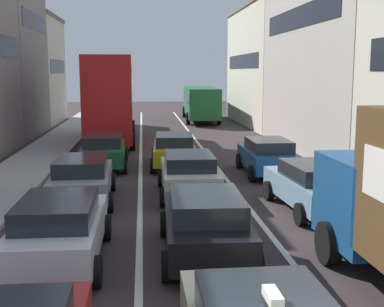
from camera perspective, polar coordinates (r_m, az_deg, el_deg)
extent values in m
cube|color=#AAAAAA|center=(25.24, -17.13, -0.83)|extent=(2.60, 64.00, 0.14)
cube|color=silver|center=(24.73, -5.70, -0.82)|extent=(0.16, 60.00, 0.01)
cube|color=silver|center=(24.94, 2.13, -0.69)|extent=(0.16, 60.00, 0.01)
cube|color=black|center=(35.99, -17.04, 13.82)|extent=(0.02, 7.04, 1.10)
cube|color=beige|center=(45.19, -19.05, 8.56)|extent=(7.00, 8.70, 8.46)
cube|color=black|center=(44.51, -14.62, 9.30)|extent=(0.02, 7.04, 1.10)
cube|color=#66605B|center=(45.40, -19.34, 14.09)|extent=(7.20, 8.70, 0.30)
cube|color=beige|center=(42.61, 10.27, 9.36)|extent=(7.00, 14.57, 9.15)
cube|color=black|center=(41.81, 5.57, 10.10)|extent=(0.02, 11.73, 1.10)
cube|color=#66605B|center=(42.91, 10.45, 15.68)|extent=(7.20, 14.57, 0.30)
cube|color=#B2ADA3|center=(28.83, 18.45, 12.77)|extent=(7.00, 14.57, 12.64)
cube|color=black|center=(27.68, 11.63, 14.53)|extent=(0.02, 11.73, 1.10)
cube|color=navy|center=(12.05, 20.53, -4.90)|extent=(2.43, 2.43, 1.90)
cube|color=black|center=(13.04, 18.26, -2.05)|extent=(2.02, 0.05, 0.70)
cylinder|color=black|center=(11.90, 14.86, -9.55)|extent=(0.31, 0.96, 0.96)
cube|color=#F2EACC|center=(6.35, 8.94, -15.36)|extent=(0.16, 0.44, 0.12)
cube|color=black|center=(11.99, 1.47, -8.16)|extent=(1.92, 4.35, 0.70)
cube|color=#1E2328|center=(11.64, 1.58, -5.82)|extent=(1.65, 2.45, 0.52)
cylinder|color=black|center=(13.44, -3.07, -7.82)|extent=(0.24, 0.65, 0.64)
cylinder|color=black|center=(13.59, 4.78, -7.65)|extent=(0.24, 0.65, 0.64)
cylinder|color=black|center=(10.67, -2.82, -12.37)|extent=(0.24, 0.65, 0.64)
cylinder|color=black|center=(10.86, 7.15, -12.04)|extent=(0.24, 0.65, 0.64)
cube|color=silver|center=(11.94, -14.45, -8.52)|extent=(1.81, 4.30, 0.70)
cube|color=#1E2328|center=(11.59, -14.72, -6.18)|extent=(1.59, 2.41, 0.52)
cylinder|color=black|center=(13.58, -17.30, -8.04)|extent=(0.22, 0.64, 0.64)
cylinder|color=black|center=(13.32, -9.46, -8.08)|extent=(0.22, 0.64, 0.64)
cylinder|color=black|center=(10.90, -20.50, -12.49)|extent=(0.22, 0.64, 0.64)
cylinder|color=black|center=(10.57, -10.59, -12.73)|extent=(0.22, 0.64, 0.64)
cube|color=beige|center=(17.63, -0.36, -2.57)|extent=(1.85, 4.32, 0.70)
cube|color=#1E2328|center=(17.33, -0.31, -0.89)|extent=(1.61, 2.43, 0.52)
cylinder|color=black|center=(19.08, -3.46, -2.76)|extent=(0.23, 0.64, 0.64)
cylinder|color=black|center=(19.21, 2.04, -2.67)|extent=(0.23, 0.64, 0.64)
cylinder|color=black|center=(16.23, -3.21, -4.86)|extent=(0.23, 0.64, 0.64)
cylinder|color=black|center=(16.38, 3.26, -4.73)|extent=(0.23, 0.64, 0.64)
cube|color=gray|center=(17.20, -12.06, -3.06)|extent=(1.92, 4.35, 0.70)
cube|color=#1E2328|center=(16.90, -12.17, -1.35)|extent=(1.65, 2.45, 0.52)
cylinder|color=black|center=(18.79, -14.44, -3.22)|extent=(0.24, 0.65, 0.64)
cylinder|color=black|center=(18.64, -8.82, -3.13)|extent=(0.24, 0.65, 0.64)
cylinder|color=black|center=(15.97, -15.76, -5.42)|extent=(0.24, 0.65, 0.64)
cylinder|color=black|center=(15.80, -9.12, -5.35)|extent=(0.24, 0.65, 0.64)
cube|color=#B29319|center=(23.01, -2.00, 0.16)|extent=(1.98, 4.37, 0.70)
cube|color=#1E2328|center=(22.73, -1.99, 1.48)|extent=(1.69, 2.47, 0.52)
cylinder|color=black|center=(24.51, -4.21, -0.14)|extent=(0.25, 0.65, 0.64)
cylinder|color=black|center=(24.54, 0.09, -0.10)|extent=(0.25, 0.65, 0.64)
cylinder|color=black|center=(21.63, -4.36, -1.37)|extent=(0.25, 0.65, 0.64)
cylinder|color=black|center=(21.67, 0.52, -1.33)|extent=(0.25, 0.65, 0.64)
cube|color=#19592D|center=(23.08, -9.75, 0.06)|extent=(1.88, 4.33, 0.70)
cube|color=#1E2328|center=(22.80, -9.82, 1.37)|extent=(1.63, 2.44, 0.52)
cylinder|color=black|center=(24.64, -11.69, -0.26)|extent=(0.23, 0.64, 0.64)
cylinder|color=black|center=(24.54, -7.41, -0.18)|extent=(0.23, 0.64, 0.64)
cylinder|color=black|center=(21.77, -12.35, -1.49)|extent=(0.23, 0.64, 0.64)
cylinder|color=black|center=(21.66, -7.50, -1.41)|extent=(0.23, 0.64, 0.64)
cube|color=#759EB7|center=(16.19, 13.20, -3.85)|extent=(2.06, 4.40, 0.70)
cube|color=#1E2328|center=(15.90, 13.54, -2.04)|extent=(1.73, 2.50, 0.52)
cylinder|color=black|center=(17.30, 8.50, -4.08)|extent=(0.26, 0.65, 0.64)
cylinder|color=black|center=(17.93, 14.13, -3.79)|extent=(0.26, 0.65, 0.64)
cylinder|color=black|center=(14.63, 11.95, -6.61)|extent=(0.26, 0.65, 0.64)
cylinder|color=black|center=(15.37, 18.41, -6.12)|extent=(0.26, 0.65, 0.64)
cube|color=#194C8C|center=(21.57, 8.33, -0.53)|extent=(1.87, 4.33, 0.70)
cube|color=#1E2328|center=(21.29, 8.49, 0.87)|extent=(1.62, 2.43, 0.52)
cylinder|color=black|center=(22.86, 5.26, -0.82)|extent=(0.23, 0.64, 0.64)
cylinder|color=black|center=(23.24, 9.73, -0.75)|extent=(0.23, 0.64, 0.64)
cylinder|color=black|center=(20.03, 6.67, -2.24)|extent=(0.23, 0.64, 0.64)
cylinder|color=black|center=(20.46, 11.73, -2.13)|extent=(0.23, 0.64, 0.64)
cube|color=#B21919|center=(31.16, -8.95, 4.29)|extent=(2.69, 10.54, 2.40)
cube|color=black|center=(31.13, -8.97, 4.95)|extent=(2.71, 9.91, 0.70)
cube|color=#B21919|center=(31.06, -9.06, 8.48)|extent=(2.69, 10.54, 2.16)
cube|color=black|center=(31.06, -9.07, 8.92)|extent=(2.71, 9.91, 0.64)
cylinder|color=black|center=(35.10, -10.70, 2.79)|extent=(0.32, 1.01, 1.00)
cylinder|color=black|center=(35.01, -6.61, 2.87)|extent=(0.32, 1.01, 1.00)
cylinder|color=black|center=(28.24, -11.69, 1.28)|extent=(0.32, 1.01, 1.00)
cylinder|color=black|center=(28.13, -6.61, 1.38)|extent=(0.32, 1.01, 1.00)
cube|color=#1E6033|center=(44.74, 0.96, 5.80)|extent=(2.88, 10.58, 2.40)
cube|color=black|center=(44.72, 0.96, 6.26)|extent=(2.89, 9.96, 0.70)
cylinder|color=black|center=(48.51, -0.86, 4.63)|extent=(0.34, 1.01, 1.00)
cylinder|color=black|center=(48.68, 2.09, 4.64)|extent=(0.34, 1.01, 1.00)
cylinder|color=black|center=(41.61, -0.44, 3.90)|extent=(0.34, 1.01, 1.00)
cylinder|color=black|center=(41.81, 2.99, 3.91)|extent=(0.34, 1.01, 1.00)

